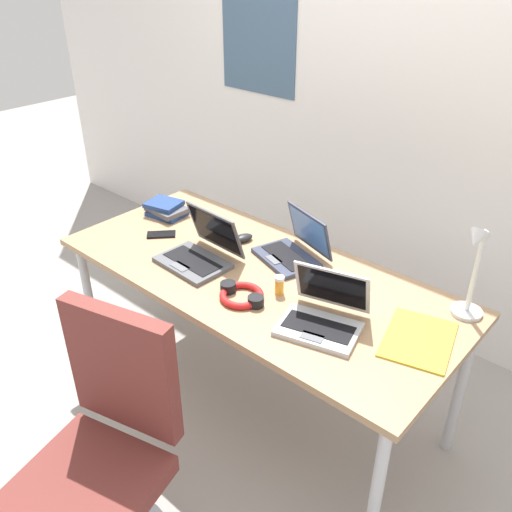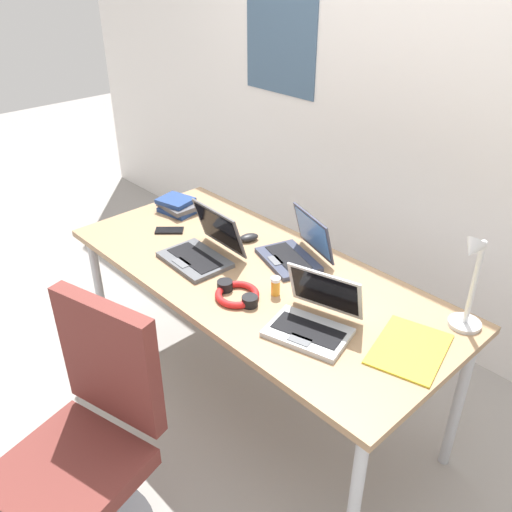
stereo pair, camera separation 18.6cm
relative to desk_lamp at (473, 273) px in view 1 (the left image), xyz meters
The scene contains 14 objects.
ground_plane 1.26m from the desk_lamp, 160.97° to the right, with size 12.00×12.00×0.00m, color gray.
wall_back 1.21m from the desk_lamp, 134.21° to the left, with size 6.00×0.13×2.60m.
desk 0.88m from the desk_lamp, 160.97° to the right, with size 1.80×0.80×0.74m.
desk_lamp is the anchor object (origin of this frame).
laptop_front_right 0.77m from the desk_lamp, behind, with size 0.35×0.33×0.21m.
laptop_near_mouse 0.56m from the desk_lamp, 133.27° to the right, with size 0.35×0.34×0.21m.
laptop_near_lamp 1.12m from the desk_lamp, 160.40° to the right, with size 0.32×0.30×0.22m.
computer_mouse 1.05m from the desk_lamp, behind, with size 0.06×0.10×0.03m, color black.
cell_phone 1.42m from the desk_lamp, 166.44° to the right, with size 0.06×0.14×0.01m, color black.
headphones 0.87m from the desk_lamp, 147.07° to the right, with size 0.21×0.18×0.04m.
pill_bottle 0.72m from the desk_lamp, 151.76° to the right, with size 0.04×0.04×0.08m.
book_stack 1.54m from the desk_lamp, behind, with size 0.22×0.18×0.07m.
paper_folder_front_left 0.31m from the desk_lamp, 104.54° to the right, with size 0.23×0.31×0.01m, color gold.
office_chair 1.48m from the desk_lamp, 120.45° to the right, with size 0.54×0.59×0.97m.
Camera 1 is at (1.31, -1.48, 1.98)m, focal length 37.99 mm.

